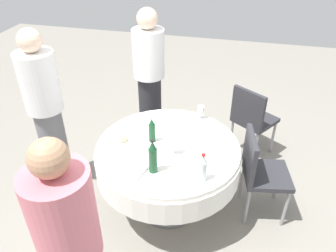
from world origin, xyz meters
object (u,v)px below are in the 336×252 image
dining_table (168,160)px  person_inner (149,79)px  wine_glass_north (201,110)px  bottle_clear_front (203,168)px  plate_right (156,128)px  plate_near (123,141)px  bottle_dark_green_inner (153,157)px  chair_west (252,117)px  chair_left (259,169)px  bottle_dark_green_mid (152,130)px  person_mid (46,111)px  wine_glass_far (174,142)px

dining_table → person_inner: bearing=-155.6°
wine_glass_north → bottle_clear_front: bearing=9.5°
plate_right → plate_near: 0.35m
bottle_dark_green_inner → person_inner: person_inner is taller
chair_west → person_inner: bearing=-143.9°
bottle_dark_green_inner → person_inner: (-1.33, -0.41, -0.02)m
bottle_dark_green_inner → chair_west: size_ratio=0.34×
bottle_dark_green_inner → chair_left: bottle_dark_green_inner is taller
bottle_clear_front → dining_table: bearing=-135.0°
bottle_dark_green_mid → wine_glass_north: size_ratio=1.82×
plate_right → dining_table: bearing=36.8°
bottle_clear_front → person_mid: person_mid is taller
dining_table → person_inner: size_ratio=0.78×
wine_glass_north → plate_near: 0.81m
wine_glass_north → person_mid: (0.39, -1.40, 0.03)m
bottle_clear_front → chair_left: (-0.49, 0.45, -0.33)m
bottle_dark_green_inner → chair_left: bearing=120.1°
bottle_dark_green_mid → wine_glass_far: 0.26m
dining_table → bottle_dark_green_mid: size_ratio=5.22×
chair_west → wine_glass_north: bearing=-100.0°
dining_table → wine_glass_north: wine_glass_north is taller
plate_right → person_inner: size_ratio=0.15×
wine_glass_north → wine_glass_far: bearing=-12.1°
chair_west → chair_left: (0.87, 0.09, 0.00)m
wine_glass_north → plate_near: size_ratio=0.58×
dining_table → chair_left: 0.81m
bottle_dark_green_inner → plate_right: size_ratio=1.20×
plate_right → person_mid: (0.11, -1.03, 0.11)m
wine_glass_north → chair_left: size_ratio=0.15×
plate_near → chair_west: (-1.05, 1.11, -0.23)m
wine_glass_far → wine_glass_north: size_ratio=1.19×
bottle_clear_front → wine_glass_north: 0.86m
plate_near → person_inner: bearing=-177.3°
person_mid → chair_west: person_mid is taller
bottle_dark_green_inner → person_mid: bearing=-111.2°
plate_near → wine_glass_far: bearing=82.9°
dining_table → plate_near: 0.43m
bottle_dark_green_mid → plate_near: 0.28m
person_inner → chair_left: 1.54m
dining_table → bottle_dark_green_mid: bearing=-105.3°
bottle_dark_green_inner → chair_west: 1.59m
bottle_dark_green_mid → chair_west: (-0.98, 0.86, -0.33)m
plate_right → chair_west: bearing=131.9°
bottle_dark_green_mid → chair_west: 1.34m
bottle_dark_green_inner → plate_near: 0.49m
wine_glass_far → chair_left: wine_glass_far is taller
plate_near → wine_glass_north: bearing=131.7°
bottle_dark_green_mid → wine_glass_far: size_ratio=1.53×
bottle_dark_green_inner → chair_left: 1.03m
dining_table → plate_near: bearing=-85.8°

